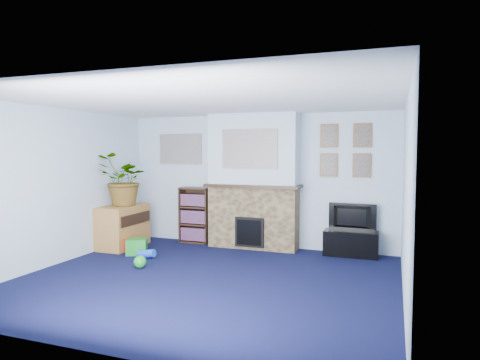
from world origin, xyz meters
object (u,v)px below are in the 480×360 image
at_px(tv_stand, 351,242).
at_px(television, 352,217).
at_px(bookshelf, 195,216).
at_px(sideboard, 123,228).

distance_m(tv_stand, television, 0.42).
height_order(tv_stand, television, television).
bearing_deg(television, bookshelf, 2.85).
distance_m(television, bookshelf, 2.90).
xyz_separation_m(television, sideboard, (-3.95, -0.76, -0.29)).
height_order(tv_stand, bookshelf, bookshelf).
relative_size(tv_stand, television, 1.12).
bearing_deg(sideboard, bookshelf, 37.78).
xyz_separation_m(television, bookshelf, (-2.89, 0.06, -0.14)).
height_order(tv_stand, sideboard, sideboard).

